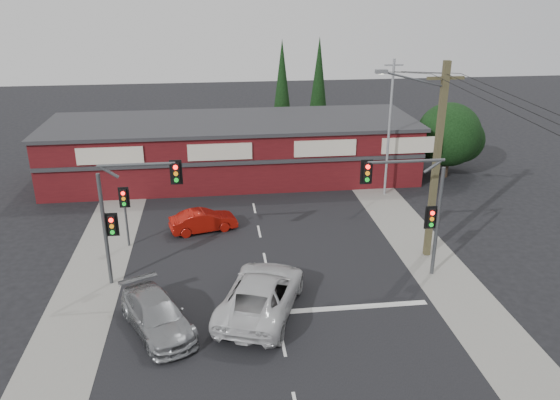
{
  "coord_description": "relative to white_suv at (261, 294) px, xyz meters",
  "views": [
    {
      "loc": [
        -2.33,
        -21.56,
        13.19
      ],
      "look_at": [
        0.72,
        3.0,
        3.47
      ],
      "focal_mm": 35.0,
      "sensor_mm": 36.0,
      "label": 1
    }
  ],
  "objects": [
    {
      "name": "red_sedan",
      "position": [
        -2.55,
        8.72,
        -0.23
      ],
      "size": [
        4.02,
        2.23,
        1.26
      ],
      "primitive_type": "imported",
      "rotation": [
        0.0,
        0.0,
        1.82
      ],
      "color": "#931009",
      "rests_on": "ground"
    },
    {
      "name": "lane_dashes",
      "position": [
        0.62,
        -2.49,
        -0.85
      ],
      "size": [
        0.12,
        30.11,
        0.01
      ],
      "color": "silver",
      "rests_on": "ground"
    },
    {
      "name": "traffic_mast_left",
      "position": [
        -5.81,
        3.26,
        3.07
      ],
      "size": [
        3.77,
        0.27,
        5.97
      ],
      "color": "#47494C",
      "rests_on": "ground"
    },
    {
      "name": "utility_pole",
      "position": [
        8.98,
        4.24,
        4.54
      ],
      "size": [
        4.38,
        0.59,
        10.0
      ],
      "color": "brown",
      "rests_on": "ground"
    },
    {
      "name": "tree_cluster",
      "position": [
        15.31,
        16.7,
        2.04
      ],
      "size": [
        5.9,
        5.1,
        5.5
      ],
      "color": "#2D2116",
      "rests_on": "ground"
    },
    {
      "name": "stop_line",
      "position": [
        4.12,
        -0.24,
        -0.85
      ],
      "size": [
        6.5,
        0.35,
        0.01
      ],
      "primitive_type": "cube",
      "color": "silver",
      "rests_on": "ground"
    },
    {
      "name": "power_lines",
      "position": [
        9.09,
        -1.21,
        8.18
      ],
      "size": [
        2.01,
        29.0,
        1.22
      ],
      "color": "black",
      "rests_on": "ground"
    },
    {
      "name": "verge_right",
      "position": [
        9.12,
        6.26,
        -0.85
      ],
      "size": [
        3.0,
        70.0,
        0.02
      ],
      "primitive_type": "cube",
      "color": "gray",
      "rests_on": "ground"
    },
    {
      "name": "road_strip",
      "position": [
        0.62,
        6.26,
        -0.86
      ],
      "size": [
        14.0,
        70.0,
        0.01
      ],
      "primitive_type": "cube",
      "color": "black",
      "rests_on": "ground"
    },
    {
      "name": "ground",
      "position": [
        0.62,
        1.26,
        -0.86
      ],
      "size": [
        120.0,
        120.0,
        0.0
      ],
      "primitive_type": "plane",
      "color": "black",
      "rests_on": "ground"
    },
    {
      "name": "conifer_near",
      "position": [
        4.12,
        25.26,
        4.62
      ],
      "size": [
        1.8,
        1.8,
        9.25
      ],
      "color": "#2D2116",
      "rests_on": "ground"
    },
    {
      "name": "pedestal_signal",
      "position": [
        -6.58,
        7.26,
        1.55
      ],
      "size": [
        0.55,
        0.27,
        3.38
      ],
      "color": "#47494C",
      "rests_on": "ground"
    },
    {
      "name": "conifer_far",
      "position": [
        7.62,
        27.26,
        4.62
      ],
      "size": [
        1.8,
        1.8,
        9.25
      ],
      "color": "#2D2116",
      "rests_on": "ground"
    },
    {
      "name": "steel_pole",
      "position": [
        9.62,
        13.26,
        3.84
      ],
      "size": [
        1.2,
        0.16,
        9.0
      ],
      "color": "gray",
      "rests_on": "ground"
    },
    {
      "name": "silver_suv",
      "position": [
        -4.35,
        -0.9,
        -0.15
      ],
      "size": [
        3.85,
        5.25,
        1.41
      ],
      "primitive_type": "imported",
      "rotation": [
        0.0,
        0.0,
        0.44
      ],
      "color": "gray",
      "rests_on": "ground"
    },
    {
      "name": "traffic_mast_right",
      "position": [
        7.48,
        2.26,
        3.09
      ],
      "size": [
        3.96,
        0.27,
        5.97
      ],
      "color": "#47494C",
      "rests_on": "ground"
    },
    {
      "name": "white_suv",
      "position": [
        0.0,
        0.0,
        0.0
      ],
      "size": [
        4.81,
        6.8,
        1.72
      ],
      "primitive_type": "imported",
      "rotation": [
        0.0,
        0.0,
        2.79
      ],
      "color": "silver",
      "rests_on": "ground"
    },
    {
      "name": "verge_left",
      "position": [
        -7.88,
        6.26,
        -0.85
      ],
      "size": [
        3.0,
        70.0,
        0.02
      ],
      "primitive_type": "cube",
      "color": "gray",
      "rests_on": "ground"
    },
    {
      "name": "shop_building",
      "position": [
        -0.38,
        18.24,
        1.27
      ],
      "size": [
        27.3,
        8.4,
        4.22
      ],
      "color": "#460E12",
      "rests_on": "ground"
    }
  ]
}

